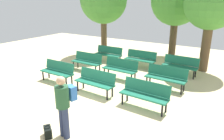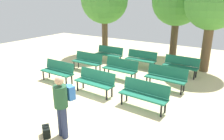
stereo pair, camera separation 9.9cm
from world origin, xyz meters
name	(u,v)px [view 2 (the right image)]	position (x,y,z in m)	size (l,w,h in m)	color
ground_plane	(65,109)	(0.00, 0.00, 0.00)	(24.00, 24.00, 0.00)	beige
bench_r0_c0	(58,70)	(-2.00, 1.66, 0.50)	(1.61, 0.52, 0.87)	#19664C
bench_r0_c1	(95,81)	(0.07, 1.55, 0.50)	(1.62, 0.55, 0.87)	#19664C
bench_r0_c2	(144,93)	(2.08, 1.49, 0.50)	(1.62, 0.55, 0.87)	#19664C
bench_r1_c0	(88,61)	(-1.89, 3.52, 0.50)	(1.61, 0.50, 0.87)	#19664C
bench_r1_c1	(120,68)	(0.06, 3.41, 0.50)	(1.61, 0.53, 0.87)	#19664C
bench_r1_c2	(166,77)	(2.14, 3.39, 0.50)	(1.62, 0.53, 0.87)	#19664C
bench_r2_c0	(109,53)	(-1.81, 5.35, 0.50)	(1.60, 0.49, 0.87)	#19664C
bench_r2_c1	(141,58)	(0.15, 5.36, 0.50)	(1.61, 0.51, 0.87)	#19664C
bench_r2_c2	(181,65)	(2.19, 5.29, 0.50)	(1.62, 0.56, 0.87)	#19664C
tree_0	(177,1)	(0.86, 8.38, 3.30)	(2.90, 2.90, 4.79)	#4C3A28
tree_1	(104,0)	(-3.09, 6.79, 3.32)	(2.85, 2.85, 4.77)	brown
tree_2	(213,4)	(3.00, 6.56, 3.18)	(2.47, 2.47, 4.47)	brown
visitor_with_backpack	(62,103)	(0.99, -1.01, 0.94)	(0.42, 0.58, 1.65)	navy
handbag	(46,131)	(0.60, -1.27, 0.13)	(0.37, 0.33, 0.29)	black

